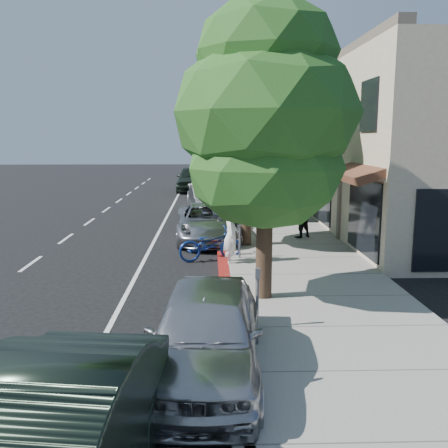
{
  "coord_description": "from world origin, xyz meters",
  "views": [
    {
      "loc": [
        -0.43,
        -13.8,
        4.06
      ],
      "look_at": [
        0.03,
        1.56,
        1.35
      ],
      "focal_mm": 40.0,
      "sensor_mm": 36.0,
      "label": 1
    }
  ],
  "objects_px": {
    "bicycle": "(210,244)",
    "dark_sedan": "(208,201)",
    "street_tree_0": "(266,118)",
    "street_tree_2": "(237,131)",
    "street_tree_5": "(225,131)",
    "street_tree_4": "(228,127)",
    "pedestrian": "(300,217)",
    "near_car_a": "(206,332)",
    "dark_suv_far": "(192,179)",
    "white_pickup": "(208,189)",
    "street_tree_1": "(247,106)",
    "street_tree_3": "(232,119)",
    "cyclist": "(231,235)",
    "silver_suv": "(208,222)"
  },
  "relations": [
    {
      "from": "street_tree_1",
      "to": "near_car_a",
      "type": "distance_m",
      "value": 10.8
    },
    {
      "from": "dark_sedan",
      "to": "pedestrian",
      "type": "distance_m",
      "value": 7.28
    },
    {
      "from": "street_tree_4",
      "to": "silver_suv",
      "type": "height_order",
      "value": "street_tree_4"
    },
    {
      "from": "dark_suv_far",
      "to": "pedestrian",
      "type": "distance_m",
      "value": 19.03
    },
    {
      "from": "dark_sedan",
      "to": "near_car_a",
      "type": "bearing_deg",
      "value": -97.93
    },
    {
      "from": "near_car_a",
      "to": "street_tree_5",
      "type": "bearing_deg",
      "value": 91.66
    },
    {
      "from": "street_tree_2",
      "to": "pedestrian",
      "type": "distance_m",
      "value": 6.22
    },
    {
      "from": "street_tree_2",
      "to": "street_tree_5",
      "type": "height_order",
      "value": "street_tree_5"
    },
    {
      "from": "street_tree_4",
      "to": "dark_suv_far",
      "type": "height_order",
      "value": "street_tree_4"
    },
    {
      "from": "silver_suv",
      "to": "dark_sedan",
      "type": "relative_size",
      "value": 1.11
    },
    {
      "from": "near_car_a",
      "to": "pedestrian",
      "type": "distance_m",
      "value": 11.64
    },
    {
      "from": "street_tree_0",
      "to": "bicycle",
      "type": "xyz_separation_m",
      "value": [
        -1.3,
        4.26,
        -3.92
      ]
    },
    {
      "from": "street_tree_4",
      "to": "cyclist",
      "type": "distance_m",
      "value": 20.84
    },
    {
      "from": "bicycle",
      "to": "dark_sedan",
      "type": "relative_size",
      "value": 0.46
    },
    {
      "from": "street_tree_1",
      "to": "silver_suv",
      "type": "bearing_deg",
      "value": 133.03
    },
    {
      "from": "street_tree_4",
      "to": "bicycle",
      "type": "distance_m",
      "value": 20.21
    },
    {
      "from": "street_tree_2",
      "to": "street_tree_5",
      "type": "xyz_separation_m",
      "value": [
        0.0,
        18.0,
        0.19
      ]
    },
    {
      "from": "dark_suv_far",
      "to": "pedestrian",
      "type": "height_order",
      "value": "dark_suv_far"
    },
    {
      "from": "street_tree_0",
      "to": "pedestrian",
      "type": "relative_size",
      "value": 4.4
    },
    {
      "from": "street_tree_2",
      "to": "street_tree_1",
      "type": "bearing_deg",
      "value": -90.0
    },
    {
      "from": "street_tree_4",
      "to": "near_car_a",
      "type": "height_order",
      "value": "street_tree_4"
    },
    {
      "from": "street_tree_5",
      "to": "dark_suv_far",
      "type": "distance_m",
      "value": 6.22
    },
    {
      "from": "street_tree_5",
      "to": "white_pickup",
      "type": "xyz_separation_m",
      "value": [
        -1.4,
        -11.36,
        -3.64
      ]
    },
    {
      "from": "white_pickup",
      "to": "pedestrian",
      "type": "distance_m",
      "value": 11.95
    },
    {
      "from": "pedestrian",
      "to": "near_car_a",
      "type": "bearing_deg",
      "value": 43.88
    },
    {
      "from": "dark_suv_far",
      "to": "street_tree_3",
      "type": "bearing_deg",
      "value": -71.2
    },
    {
      "from": "street_tree_1",
      "to": "pedestrian",
      "type": "xyz_separation_m",
      "value": [
        2.22,
        1.25,
        -4.11
      ]
    },
    {
      "from": "street_tree_3",
      "to": "pedestrian",
      "type": "distance_m",
      "value": 11.72
    },
    {
      "from": "street_tree_5",
      "to": "dark_sedan",
      "type": "height_order",
      "value": "street_tree_5"
    },
    {
      "from": "cyclist",
      "to": "pedestrian",
      "type": "bearing_deg",
      "value": -35.11
    },
    {
      "from": "pedestrian",
      "to": "bicycle",
      "type": "bearing_deg",
      "value": 12.4
    },
    {
      "from": "white_pickup",
      "to": "street_tree_3",
      "type": "bearing_deg",
      "value": -25.65
    },
    {
      "from": "street_tree_2",
      "to": "street_tree_4",
      "type": "distance_m",
      "value": 12.01
    },
    {
      "from": "bicycle",
      "to": "dark_suv_far",
      "type": "bearing_deg",
      "value": -13.11
    },
    {
      "from": "street_tree_4",
      "to": "white_pickup",
      "type": "distance_m",
      "value": 6.72
    },
    {
      "from": "street_tree_0",
      "to": "white_pickup",
      "type": "distance_m",
      "value": 19.04
    },
    {
      "from": "dark_sedan",
      "to": "bicycle",
      "type": "bearing_deg",
      "value": -97.32
    },
    {
      "from": "dark_suv_far",
      "to": "street_tree_2",
      "type": "bearing_deg",
      "value": -79.26
    },
    {
      "from": "street_tree_1",
      "to": "street_tree_0",
      "type": "bearing_deg",
      "value": -90.0
    },
    {
      "from": "street_tree_3",
      "to": "cyclist",
      "type": "xyz_separation_m",
      "value": [
        -0.65,
        -14.5,
        -4.08
      ]
    },
    {
      "from": "street_tree_0",
      "to": "white_pickup",
      "type": "height_order",
      "value": "street_tree_0"
    },
    {
      "from": "street_tree_0",
      "to": "cyclist",
      "type": "distance_m",
      "value": 4.98
    },
    {
      "from": "street_tree_0",
      "to": "dark_sedan",
      "type": "xyz_separation_m",
      "value": [
        -1.4,
        13.56,
        -3.72
      ]
    },
    {
      "from": "street_tree_2",
      "to": "street_tree_5",
      "type": "relative_size",
      "value": 0.98
    },
    {
      "from": "street_tree_5",
      "to": "dark_suv_far",
      "type": "xyz_separation_m",
      "value": [
        -2.63,
        -4.34,
        -3.59
      ]
    },
    {
      "from": "white_pickup",
      "to": "pedestrian",
      "type": "relative_size",
      "value": 3.63
    },
    {
      "from": "street_tree_2",
      "to": "dark_sedan",
      "type": "height_order",
      "value": "street_tree_2"
    },
    {
      "from": "bicycle",
      "to": "street_tree_1",
      "type": "bearing_deg",
      "value": -53.42
    },
    {
      "from": "street_tree_0",
      "to": "dark_sedan",
      "type": "height_order",
      "value": "street_tree_0"
    },
    {
      "from": "street_tree_0",
      "to": "street_tree_4",
      "type": "height_order",
      "value": "street_tree_4"
    }
  ]
}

